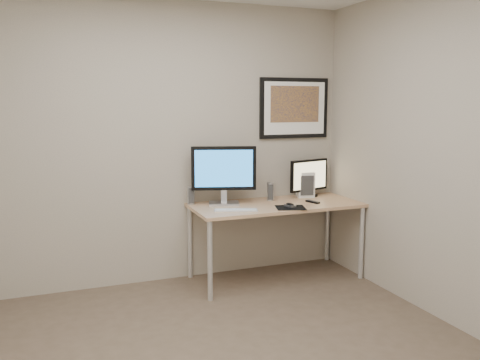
{
  "coord_description": "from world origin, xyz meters",
  "views": [
    {
      "loc": [
        -1.03,
        -2.91,
        1.68
      ],
      "look_at": [
        0.54,
        1.1,
        1.02
      ],
      "focal_mm": 38.0,
      "sensor_mm": 36.0,
      "label": 1
    }
  ],
  "objects_px": {
    "framed_art": "(294,108)",
    "monitor_tv": "(309,177)",
    "speaker_left": "(191,195)",
    "speaker_right": "(271,191)",
    "keyboard": "(236,210)",
    "monitor_large": "(224,173)",
    "desk": "(276,210)",
    "fan_unit": "(305,185)"
  },
  "relations": [
    {
      "from": "framed_art",
      "to": "monitor_tv",
      "type": "xyz_separation_m",
      "value": [
        0.11,
        -0.13,
        -0.69
      ]
    },
    {
      "from": "speaker_left",
      "to": "speaker_right",
      "type": "relative_size",
      "value": 0.97
    },
    {
      "from": "keyboard",
      "to": "speaker_right",
      "type": "bearing_deg",
      "value": 52.28
    },
    {
      "from": "framed_art",
      "to": "monitor_large",
      "type": "xyz_separation_m",
      "value": [
        -0.82,
        -0.2,
        -0.59
      ]
    },
    {
      "from": "desk",
      "to": "speaker_right",
      "type": "height_order",
      "value": "speaker_right"
    },
    {
      "from": "framed_art",
      "to": "speaker_right",
      "type": "relative_size",
      "value": 4.2
    },
    {
      "from": "monitor_tv",
      "to": "keyboard",
      "type": "distance_m",
      "value": 1.02
    },
    {
      "from": "desk",
      "to": "keyboard",
      "type": "bearing_deg",
      "value": -160.63
    },
    {
      "from": "monitor_tv",
      "to": "speaker_left",
      "type": "bearing_deg",
      "value": 161.7
    },
    {
      "from": "speaker_left",
      "to": "keyboard",
      "type": "bearing_deg",
      "value": -44.42
    },
    {
      "from": "desk",
      "to": "speaker_right",
      "type": "relative_size",
      "value": 8.95
    },
    {
      "from": "framed_art",
      "to": "speaker_left",
      "type": "distance_m",
      "value": 1.37
    },
    {
      "from": "framed_art",
      "to": "fan_unit",
      "type": "height_order",
      "value": "framed_art"
    },
    {
      "from": "monitor_large",
      "to": "monitor_tv",
      "type": "height_order",
      "value": "monitor_large"
    },
    {
      "from": "framed_art",
      "to": "monitor_tv",
      "type": "height_order",
      "value": "framed_art"
    },
    {
      "from": "framed_art",
      "to": "keyboard",
      "type": "bearing_deg",
      "value": -148.77
    },
    {
      "from": "framed_art",
      "to": "keyboard",
      "type": "distance_m",
      "value": 1.3
    },
    {
      "from": "framed_art",
      "to": "speaker_left",
      "type": "bearing_deg",
      "value": -176.55
    },
    {
      "from": "speaker_left",
      "to": "desk",
      "type": "bearing_deg",
      "value": -7.42
    },
    {
      "from": "desk",
      "to": "monitor_large",
      "type": "height_order",
      "value": "monitor_large"
    },
    {
      "from": "monitor_large",
      "to": "speaker_left",
      "type": "distance_m",
      "value": 0.38
    },
    {
      "from": "monitor_tv",
      "to": "desk",
      "type": "bearing_deg",
      "value": -171.79
    },
    {
      "from": "speaker_left",
      "to": "fan_unit",
      "type": "distance_m",
      "value": 1.18
    },
    {
      "from": "desk",
      "to": "framed_art",
      "type": "relative_size",
      "value": 2.13
    },
    {
      "from": "desk",
      "to": "fan_unit",
      "type": "relative_size",
      "value": 6.28
    },
    {
      "from": "desk",
      "to": "speaker_left",
      "type": "xyz_separation_m",
      "value": [
        -0.76,
        0.27,
        0.15
      ]
    },
    {
      "from": "monitor_tv",
      "to": "speaker_right",
      "type": "relative_size",
      "value": 2.65
    },
    {
      "from": "monitor_large",
      "to": "monitor_tv",
      "type": "bearing_deg",
      "value": 21.06
    },
    {
      "from": "framed_art",
      "to": "monitor_large",
      "type": "height_order",
      "value": "framed_art"
    },
    {
      "from": "speaker_left",
      "to": "keyboard",
      "type": "distance_m",
      "value": 0.52
    },
    {
      "from": "speaker_right",
      "to": "fan_unit",
      "type": "bearing_deg",
      "value": 30.81
    },
    {
      "from": "monitor_large",
      "to": "speaker_left",
      "type": "xyz_separation_m",
      "value": [
        -0.28,
        0.13,
        -0.22
      ]
    },
    {
      "from": "speaker_left",
      "to": "keyboard",
      "type": "relative_size",
      "value": 0.45
    },
    {
      "from": "monitor_tv",
      "to": "speaker_left",
      "type": "distance_m",
      "value": 1.22
    },
    {
      "from": "monitor_large",
      "to": "speaker_right",
      "type": "bearing_deg",
      "value": 19.64
    },
    {
      "from": "monitor_large",
      "to": "fan_unit",
      "type": "bearing_deg",
      "value": 21.14
    },
    {
      "from": "speaker_right",
      "to": "fan_unit",
      "type": "distance_m",
      "value": 0.41
    },
    {
      "from": "desk",
      "to": "speaker_left",
      "type": "distance_m",
      "value": 0.81
    },
    {
      "from": "speaker_left",
      "to": "speaker_right",
      "type": "distance_m",
      "value": 0.78
    },
    {
      "from": "desk",
      "to": "monitor_tv",
      "type": "height_order",
      "value": "monitor_tv"
    },
    {
      "from": "framed_art",
      "to": "speaker_right",
      "type": "xyz_separation_m",
      "value": [
        -0.33,
        -0.17,
        -0.8
      ]
    },
    {
      "from": "speaker_left",
      "to": "fan_unit",
      "type": "bearing_deg",
      "value": 8.71
    }
  ]
}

